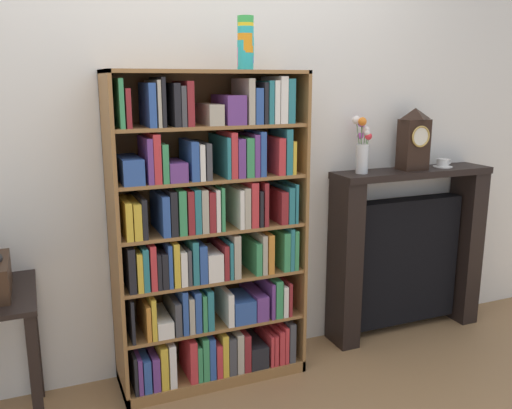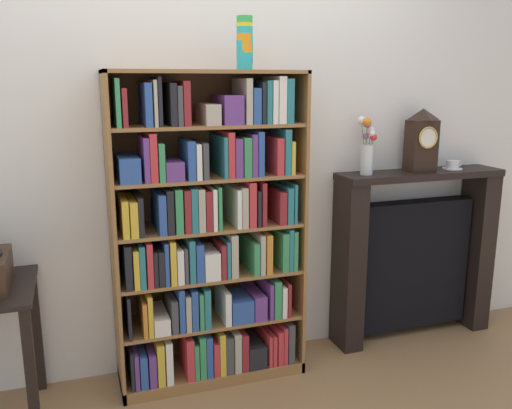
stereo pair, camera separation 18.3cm
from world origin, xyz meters
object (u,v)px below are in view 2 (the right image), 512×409
at_px(teacup_with_saucer, 453,165).
at_px(cup_stack, 245,43).
at_px(fireplace_mantel, 413,256).
at_px(mantel_clock, 422,140).
at_px(flower_vase, 367,146).
at_px(bookshelf, 209,242).

bearing_deg(teacup_with_saucer, cup_stack, -175.93).
distance_m(cup_stack, fireplace_mantel, 1.68).
relative_size(cup_stack, teacup_with_saucer, 2.04).
xyz_separation_m(cup_stack, mantel_clock, (1.12, 0.09, -0.52)).
bearing_deg(flower_vase, bookshelf, -175.54).
distance_m(fireplace_mantel, flower_vase, 0.78).
bearing_deg(flower_vase, fireplace_mantel, 1.16).
bearing_deg(bookshelf, mantel_clock, 2.62).
relative_size(bookshelf, mantel_clock, 4.42).
height_order(bookshelf, flower_vase, bookshelf).
relative_size(cup_stack, mantel_clock, 0.69).
bearing_deg(flower_vase, cup_stack, -171.91).
xyz_separation_m(fireplace_mantel, flower_vase, (-0.36, -0.01, 0.69)).
distance_m(cup_stack, mantel_clock, 1.24).
height_order(bookshelf, mantel_clock, bookshelf).
distance_m(cup_stack, flower_vase, 0.94).
bearing_deg(cup_stack, flower_vase, 8.09).
bearing_deg(cup_stack, bookshelf, 169.85).
bearing_deg(fireplace_mantel, cup_stack, -174.13).
distance_m(mantel_clock, teacup_with_saucer, 0.29).
relative_size(flower_vase, teacup_with_saucer, 2.66).
distance_m(bookshelf, mantel_clock, 1.40).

